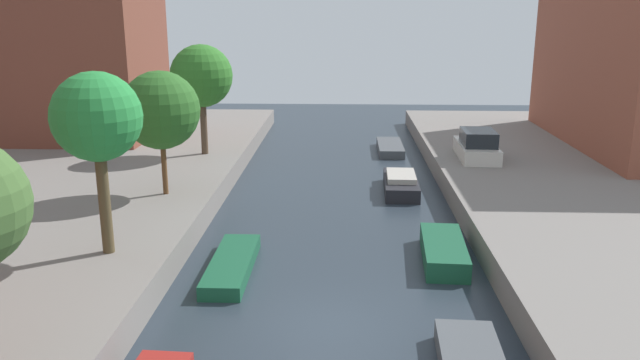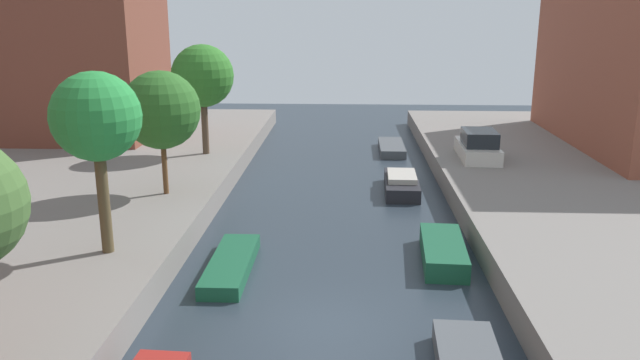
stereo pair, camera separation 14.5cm
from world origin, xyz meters
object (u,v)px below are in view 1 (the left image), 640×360
Objects in this scene: street_tree_5 at (201,76)px; moored_boat_left_3 at (232,265)px; parked_car at (477,146)px; moored_boat_right_4 at (401,184)px; moored_boat_right_3 at (444,251)px; moored_boat_right_5 at (390,148)px; street_tree_4 at (161,110)px; street_tree_3 at (97,119)px.

street_tree_5 is 1.23× the size of moored_boat_left_3.
parked_car is 5.11m from moored_boat_right_4.
moored_boat_right_4 is at bearing 94.92° from moored_boat_right_3.
street_tree_5 is 1.33× the size of moored_boat_right_4.
moored_boat_right_5 is (0.10, 8.75, -0.14)m from moored_boat_right_4.
parked_car is 1.06× the size of moored_boat_right_3.
street_tree_4 is at bearing -153.49° from parked_car.
street_tree_4 reaches higher than parked_car.
street_tree_4 is 1.16× the size of moored_boat_right_5.
parked_car is 11.93m from moored_boat_right_3.
moored_boat_left_3 is 1.16× the size of moored_boat_right_3.
street_tree_5 is 1.31× the size of moored_boat_right_5.
moored_boat_right_4 is at bearing 56.95° from moored_boat_left_3.
parked_car is at bearing 43.84° from street_tree_3.
moored_boat_right_4 is at bearing 46.82° from street_tree_3.
street_tree_3 reaches higher than moored_boat_left_3.
moored_boat_right_3 is at bearing 9.66° from moored_boat_left_3.
moored_boat_right_3 reaches higher than moored_boat_right_5.
street_tree_3 is 14.03m from street_tree_5.
moored_boat_right_5 is (10.12, 12.93, -4.21)m from street_tree_4.
street_tree_3 reaches higher than moored_boat_right_4.
moored_boat_left_3 is 1.06× the size of moored_boat_right_5.
street_tree_4 is at bearing -157.37° from moored_boat_right_4.
moored_boat_right_4 is at bearing -18.48° from street_tree_5.
moored_boat_left_3 is at bearing -123.05° from moored_boat_right_4.
moored_boat_left_3 is 1.08× the size of moored_boat_right_4.
street_tree_4 is at bearing 157.90° from moored_boat_right_3.
moored_boat_right_5 is (-0.64, 17.29, -0.10)m from moored_boat_right_3.
street_tree_3 is 1.33× the size of parked_car.
street_tree_5 reaches higher than parked_car.
parked_car is at bearing 73.72° from moored_boat_right_3.
moored_boat_right_3 is (10.76, 2.13, -4.87)m from street_tree_3.
moored_boat_left_3 is (-10.41, -12.60, -1.38)m from parked_car.
street_tree_4 is at bearing 90.00° from street_tree_3.
street_tree_3 is 6.26m from moored_boat_left_3.
moored_boat_right_3 is at bearing -85.08° from moored_boat_right_4.
street_tree_3 is 1.11× the size of street_tree_4.
parked_car is 0.98× the size of moored_boat_right_5.
parked_car is (14.08, 7.02, -2.84)m from street_tree_4.
street_tree_4 is (0.00, 6.50, -0.76)m from street_tree_3.
parked_car is at bearing -56.11° from moored_boat_right_5.
street_tree_5 is at bearing 105.68° from moored_boat_left_3.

